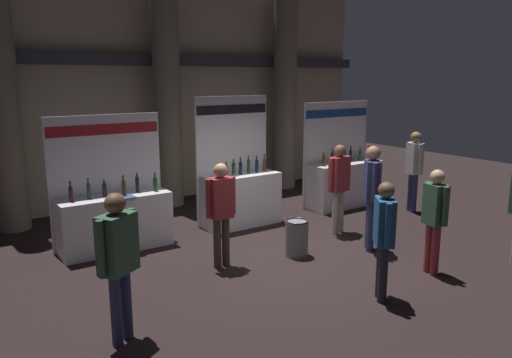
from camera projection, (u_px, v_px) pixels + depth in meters
name	position (u px, v px, depth m)	size (l,w,h in m)	color
ground_plane	(280.00, 258.00, 8.20)	(24.00, 24.00, 0.00)	black
hall_colonnade	(157.00, 77.00, 11.45)	(11.90, 1.12, 6.03)	gray
exhibitor_booth_0	(115.00, 216.00, 8.55)	(1.98, 0.72, 2.32)	white
exhibitor_booth_1	(240.00, 194.00, 9.94)	(1.65, 0.66, 2.58)	white
exhibitor_booth_2	(343.00, 180.00, 11.40)	(1.93, 0.66, 2.39)	white
trash_bin	(297.00, 238.00, 8.27)	(0.39, 0.39, 0.62)	slate
visitor_0	(435.00, 214.00, 7.39)	(0.30, 0.47, 1.62)	maroon
visitor_1	(372.00, 188.00, 8.39)	(0.44, 0.48, 1.83)	navy
visitor_2	(221.00, 207.00, 7.65)	(0.51, 0.24, 1.67)	#47382D
visitor_3	(384.00, 231.00, 6.51)	(0.42, 0.46, 1.63)	#23232D
visitor_5	(339.00, 181.00, 9.33)	(0.58, 0.27, 1.72)	#ADA393
visitor_6	(118.00, 253.00, 5.43)	(0.52, 0.44, 1.74)	navy
visitor_7	(414.00, 165.00, 10.81)	(0.34, 0.46, 1.79)	navy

